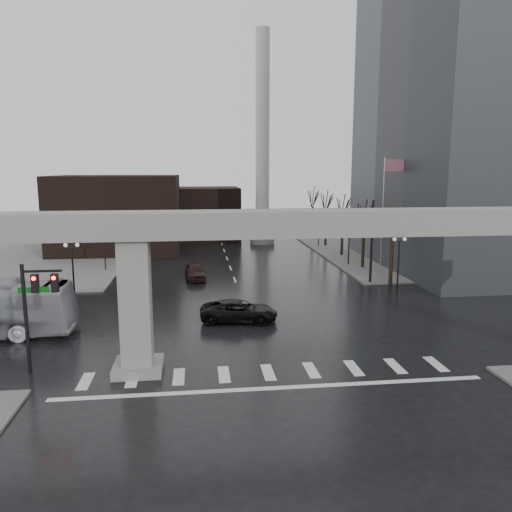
% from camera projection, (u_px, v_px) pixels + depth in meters
% --- Properties ---
extents(ground, '(160.00, 160.00, 0.00)m').
position_uv_depth(ground, '(266.00, 365.00, 28.03)').
color(ground, black).
rests_on(ground, ground).
extents(sidewalk_ne, '(28.00, 36.00, 0.15)m').
position_uv_depth(sidewalk_ne, '(421.00, 251.00, 66.30)').
color(sidewalk_ne, slate).
rests_on(sidewalk_ne, ground).
extents(sidewalk_nw, '(28.00, 36.00, 0.15)m').
position_uv_depth(sidewalk_nw, '(11.00, 259.00, 60.11)').
color(sidewalk_nw, slate).
rests_on(sidewalk_nw, ground).
extents(elevated_guideway, '(48.00, 2.60, 8.70)m').
position_uv_depth(elevated_guideway, '(289.00, 244.00, 26.98)').
color(elevated_guideway, gray).
rests_on(elevated_guideway, ground).
extents(office_tower, '(22.00, 26.00, 42.00)m').
position_uv_depth(office_tower, '(492.00, 72.00, 53.14)').
color(office_tower, slate).
rests_on(office_tower, ground).
extents(building_far_left, '(16.00, 14.00, 10.00)m').
position_uv_depth(building_far_left, '(118.00, 213.00, 66.55)').
color(building_far_left, black).
rests_on(building_far_left, ground).
extents(building_far_mid, '(10.00, 10.00, 8.00)m').
position_uv_depth(building_far_mid, '(207.00, 213.00, 77.93)').
color(building_far_mid, black).
rests_on(building_far_mid, ground).
extents(smokestack, '(3.60, 3.60, 30.00)m').
position_uv_depth(smokestack, '(263.00, 151.00, 71.40)').
color(smokestack, silver).
rests_on(smokestack, ground).
extents(signal_mast_arm, '(12.12, 0.43, 8.00)m').
position_uv_depth(signal_mast_arm, '(333.00, 224.00, 46.47)').
color(signal_mast_arm, black).
rests_on(signal_mast_arm, ground).
extents(signal_left_pole, '(2.30, 0.30, 6.00)m').
position_uv_depth(signal_left_pole, '(35.00, 300.00, 26.35)').
color(signal_left_pole, black).
rests_on(signal_left_pole, ground).
extents(flagpole_assembly, '(2.06, 0.12, 12.00)m').
position_uv_depth(flagpole_assembly, '(386.00, 203.00, 50.05)').
color(flagpole_assembly, silver).
rests_on(flagpole_assembly, ground).
extents(lamp_right_0, '(1.22, 0.32, 5.11)m').
position_uv_depth(lamp_right_0, '(399.00, 256.00, 42.72)').
color(lamp_right_0, black).
rests_on(lamp_right_0, ground).
extents(lamp_right_1, '(1.22, 0.32, 5.11)m').
position_uv_depth(lamp_right_1, '(349.00, 235.00, 56.41)').
color(lamp_right_1, black).
rests_on(lamp_right_1, ground).
extents(lamp_right_2, '(1.22, 0.32, 5.11)m').
position_uv_depth(lamp_right_2, '(319.00, 222.00, 70.09)').
color(lamp_right_2, black).
rests_on(lamp_right_2, ground).
extents(lamp_left_0, '(1.22, 0.32, 5.11)m').
position_uv_depth(lamp_left_0, '(73.00, 264.00, 39.50)').
color(lamp_left_0, black).
rests_on(lamp_left_0, ground).
extents(lamp_left_1, '(1.22, 0.32, 5.11)m').
position_uv_depth(lamp_left_1, '(104.00, 239.00, 53.19)').
color(lamp_left_1, black).
rests_on(lamp_left_1, ground).
extents(lamp_left_2, '(1.22, 0.32, 5.11)m').
position_uv_depth(lamp_left_2, '(122.00, 225.00, 66.88)').
color(lamp_left_2, black).
rests_on(lamp_left_2, ground).
extents(tree_right_0, '(1.09, 1.58, 7.50)m').
position_uv_depth(tree_right_0, '(392.00, 256.00, 46.89)').
color(tree_right_0, black).
rests_on(tree_right_0, ground).
extents(tree_right_1, '(1.09, 1.61, 7.67)m').
position_uv_depth(tree_right_1, '(364.00, 243.00, 54.70)').
color(tree_right_1, black).
rests_on(tree_right_1, ground).
extents(tree_right_2, '(1.10, 1.63, 7.85)m').
position_uv_depth(tree_right_2, '(342.00, 233.00, 62.51)').
color(tree_right_2, black).
rests_on(tree_right_2, ground).
extents(tree_right_3, '(1.11, 1.66, 8.02)m').
position_uv_depth(tree_right_3, '(326.00, 225.00, 70.32)').
color(tree_right_3, black).
rests_on(tree_right_3, ground).
extents(tree_right_4, '(1.12, 1.69, 8.19)m').
position_uv_depth(tree_right_4, '(313.00, 219.00, 78.13)').
color(tree_right_4, black).
rests_on(tree_right_4, ground).
extents(pickup_truck, '(5.84, 3.29, 1.54)m').
position_uv_depth(pickup_truck, '(239.00, 311.00, 35.93)').
color(pickup_truck, black).
rests_on(pickup_truck, ground).
extents(far_car, '(2.23, 4.77, 1.58)m').
position_uv_depth(far_car, '(195.00, 272.00, 49.57)').
color(far_car, black).
rests_on(far_car, ground).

